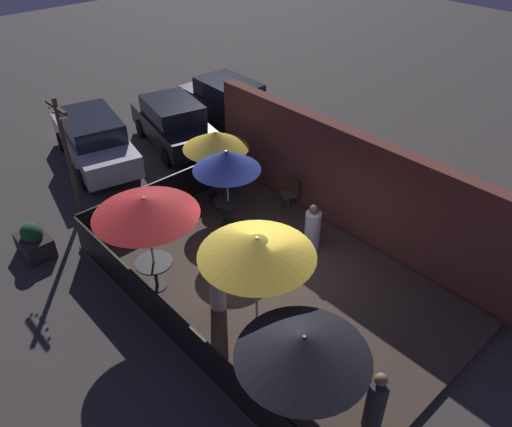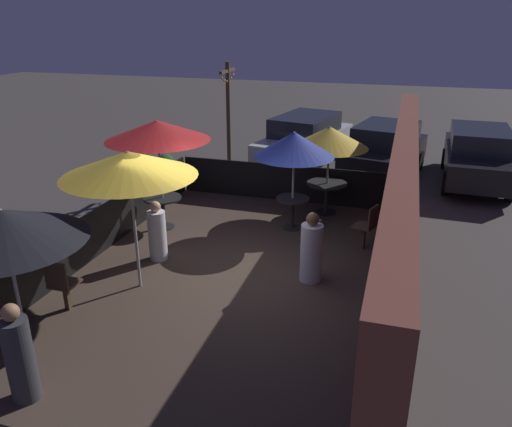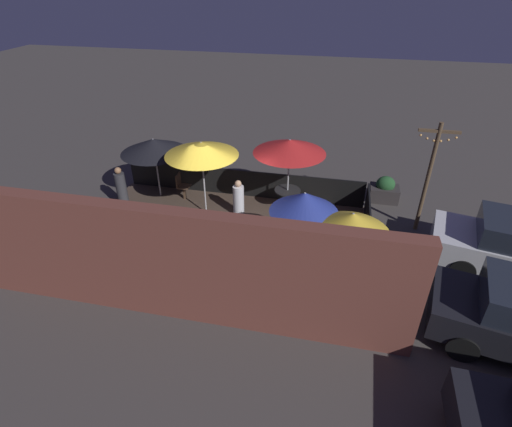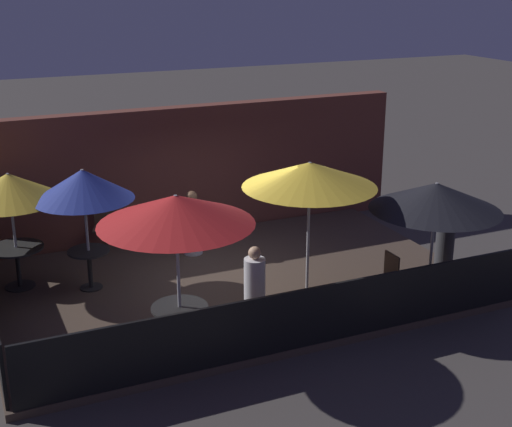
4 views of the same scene
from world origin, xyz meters
The scene contains 17 objects.
ground_plane centered at (0.00, 0.00, 0.00)m, with size 60.00×60.00×0.00m, color #423D3A.
patio_deck centered at (0.00, 0.00, 0.06)m, with size 8.50×5.50×0.12m.
building_wall centered at (0.00, 2.98, 1.42)m, with size 10.10×0.36×2.85m.
fence_front centered at (0.00, -2.70, 0.59)m, with size 8.30×0.05×0.95m.
patio_umbrella_0 centered at (-3.60, 1.30, 1.99)m, with size 1.81×1.81×2.12m.
patio_umbrella_1 centered at (-1.67, -2.07, 2.34)m, with size 2.25×2.25×2.44m.
patio_umbrella_2 centered at (-2.44, 0.72, 2.05)m, with size 1.74×1.74×2.20m.
patio_umbrella_3 centered at (2.82, -2.08, 1.97)m, with size 2.20×2.20×2.09m.
patio_umbrella_4 centered at (0.87, -1.28, 2.36)m, with size 2.23×2.23×2.46m.
dining_table_0 centered at (-3.60, 1.30, 0.73)m, with size 0.96×0.96×0.77m.
dining_table_1 centered at (-1.67, -2.07, 0.69)m, with size 0.84×0.84×0.73m.
dining_table_2 centered at (-2.44, 0.72, 0.69)m, with size 0.74×0.74×0.73m.
patio_chair_0 centered at (1.95, -2.03, 0.63)m, with size 0.40×0.40×0.93m.
patio_chair_1 centered at (-1.81, 2.41, 0.65)m, with size 0.51×0.51×0.96m.
patron_0 centered at (-0.19, -1.45, 0.66)m, with size 0.50×0.50×1.21m.
patron_1 centered at (-0.22, 1.58, 0.71)m, with size 0.44×0.44×1.31m.
patron_2 centered at (3.78, -1.25, 0.74)m, with size 0.44×0.44×1.35m.
Camera 4 is at (-4.46, -11.17, 5.48)m, focal length 50.00 mm.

